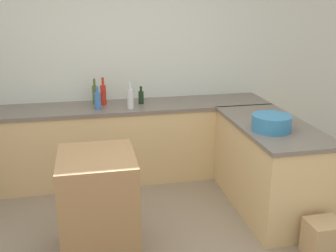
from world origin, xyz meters
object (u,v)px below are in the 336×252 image
object	(u,v)px
mixing_bowl	(271,123)
vinegar_bottle_clear	(130,98)
olive_oil_bottle	(95,94)
paper_bag	(323,239)
water_bottle_blue	(98,100)
wine_bottle_dark	(141,97)
hot_sauce_bottle	(103,94)
island_table	(99,206)

from	to	relation	value
mixing_bowl	vinegar_bottle_clear	size ratio (longest dim) A/B	1.23
olive_oil_bottle	paper_bag	size ratio (longest dim) A/B	0.91
olive_oil_bottle	vinegar_bottle_clear	distance (m)	0.46
mixing_bowl	olive_oil_bottle	xyz separation A→B (m)	(-1.56, 1.29, 0.05)
paper_bag	water_bottle_blue	bearing A→B (deg)	134.35
paper_bag	vinegar_bottle_clear	bearing A→B (deg)	128.55
water_bottle_blue	wine_bottle_dark	xyz separation A→B (m)	(0.50, 0.14, -0.02)
mixing_bowl	olive_oil_bottle	size ratio (longest dim) A/B	1.21
wine_bottle_dark	paper_bag	size ratio (longest dim) A/B	0.62
vinegar_bottle_clear	wine_bottle_dark	bearing A→B (deg)	52.04
hot_sauce_bottle	paper_bag	world-z (taller)	hot_sauce_bottle
mixing_bowl	water_bottle_blue	distance (m)	1.87
island_table	hot_sauce_bottle	size ratio (longest dim) A/B	2.79
water_bottle_blue	wine_bottle_dark	size ratio (longest dim) A/B	1.23
mixing_bowl	vinegar_bottle_clear	bearing A→B (deg)	139.20
island_table	mixing_bowl	size ratio (longest dim) A/B	2.46
paper_bag	island_table	bearing A→B (deg)	166.52
wine_bottle_dark	vinegar_bottle_clear	xyz separation A→B (m)	(-0.14, -0.18, 0.04)
wine_bottle_dark	island_table	bearing A→B (deg)	-110.98
island_table	wine_bottle_dark	bearing A→B (deg)	69.02
island_table	mixing_bowl	world-z (taller)	mixing_bowl
wine_bottle_dark	paper_bag	xyz separation A→B (m)	(1.23, -1.91, -0.81)
hot_sauce_bottle	paper_bag	xyz separation A→B (m)	(1.66, -1.94, -0.86)
water_bottle_blue	wine_bottle_dark	bearing A→B (deg)	15.61
island_table	vinegar_bottle_clear	bearing A→B (deg)	71.90
olive_oil_bottle	paper_bag	distance (m)	2.78
water_bottle_blue	mixing_bowl	bearing A→B (deg)	-34.73
water_bottle_blue	hot_sauce_bottle	bearing A→B (deg)	66.74
island_table	paper_bag	world-z (taller)	island_table
water_bottle_blue	vinegar_bottle_clear	distance (m)	0.36
island_table	paper_bag	distance (m)	1.87
olive_oil_bottle	water_bottle_blue	xyz separation A→B (m)	(0.02, -0.22, -0.02)
wine_bottle_dark	water_bottle_blue	bearing A→B (deg)	-164.39
water_bottle_blue	paper_bag	distance (m)	2.61
hot_sauce_bottle	wine_bottle_dark	xyz separation A→B (m)	(0.43, -0.03, -0.05)
mixing_bowl	olive_oil_bottle	bearing A→B (deg)	140.45
mixing_bowl	hot_sauce_bottle	world-z (taller)	hot_sauce_bottle
wine_bottle_dark	paper_bag	world-z (taller)	wine_bottle_dark
hot_sauce_bottle	water_bottle_blue	distance (m)	0.18
vinegar_bottle_clear	paper_bag	distance (m)	2.36
wine_bottle_dark	paper_bag	bearing A→B (deg)	-57.20
island_table	water_bottle_blue	bearing A→B (deg)	87.12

